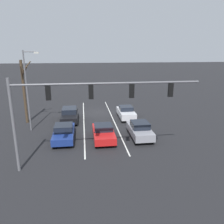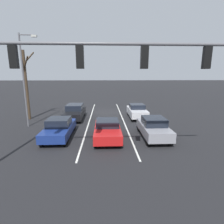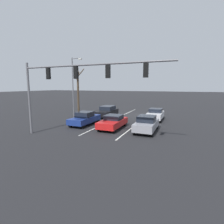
% 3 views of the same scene
% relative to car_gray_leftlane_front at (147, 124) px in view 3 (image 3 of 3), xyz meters
% --- Properties ---
extents(ground_plane, '(240.00, 240.00, 0.00)m').
position_rel_car_gray_leftlane_front_xyz_m(ground_plane, '(3.50, -9.18, -0.79)').
color(ground_plane, black).
extents(lane_stripe_left_divider, '(0.12, 18.92, 0.01)m').
position_rel_car_gray_leftlane_front_xyz_m(lane_stripe_left_divider, '(1.73, -5.72, -0.79)').
color(lane_stripe_left_divider, silver).
rests_on(lane_stripe_left_divider, ground_plane).
extents(lane_stripe_center_divider, '(0.12, 18.92, 0.01)m').
position_rel_car_gray_leftlane_front_xyz_m(lane_stripe_center_divider, '(5.26, -5.72, -0.79)').
color(lane_stripe_center_divider, silver).
rests_on(lane_stripe_center_divider, ground_plane).
extents(car_gray_leftlane_front, '(1.80, 4.22, 1.57)m').
position_rel_car_gray_leftlane_front_xyz_m(car_gray_leftlane_front, '(0.00, 0.00, 0.00)').
color(car_gray_leftlane_front, gray).
rests_on(car_gray_leftlane_front, ground_plane).
extents(car_red_midlane_front, '(1.88, 4.29, 1.40)m').
position_rel_car_gray_leftlane_front_xyz_m(car_red_midlane_front, '(3.49, 0.07, -0.08)').
color(car_red_midlane_front, red).
rests_on(car_red_midlane_front, ground_plane).
extents(car_navy_rightlane_front, '(1.83, 4.44, 1.50)m').
position_rel_car_gray_leftlane_front_xyz_m(car_navy_rightlane_front, '(7.13, -0.34, -0.05)').
color(car_navy_rightlane_front, navy).
rests_on(car_navy_rightlane_front, ground_plane).
extents(car_silver_leftlane_second, '(1.77, 4.03, 1.52)m').
position_rel_car_gray_leftlane_front_xyz_m(car_silver_leftlane_second, '(0.11, -6.21, -0.03)').
color(car_silver_leftlane_second, silver).
rests_on(car_silver_leftlane_second, ground_plane).
extents(car_black_rightlane_second, '(1.88, 4.49, 1.55)m').
position_rel_car_gray_leftlane_front_xyz_m(car_black_rightlane_second, '(6.90, -6.03, -0.00)').
color(car_black_rightlane_second, black).
rests_on(car_black_rightlane_second, ground_plane).
extents(traffic_signal_gantry, '(12.70, 0.37, 6.44)m').
position_rel_car_gray_leftlane_front_xyz_m(traffic_signal_gantry, '(5.32, 4.72, 4.14)').
color(traffic_signal_gantry, slate).
rests_on(traffic_signal_gantry, ground_plane).
extents(street_lamp_right_shoulder, '(1.54, 0.24, 8.10)m').
position_rel_car_gray_leftlane_front_xyz_m(street_lamp_right_shoulder, '(10.62, -3.38, 3.82)').
color(street_lamp_right_shoulder, slate).
rests_on(street_lamp_right_shoulder, ground_plane).
extents(bare_tree_near, '(1.17, 1.26, 7.10)m').
position_rel_car_gray_leftlane_front_xyz_m(bare_tree_near, '(11.73, -6.08, 3.05)').
color(bare_tree_near, '#423323').
rests_on(bare_tree_near, ground_plane).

